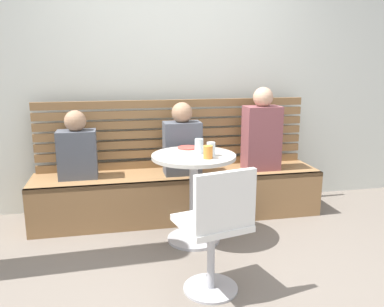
% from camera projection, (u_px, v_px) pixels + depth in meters
% --- Properties ---
extents(ground, '(8.00, 8.00, 0.00)m').
position_uv_depth(ground, '(209.00, 282.00, 2.69)').
color(ground, '#70665B').
extents(back_wall, '(5.20, 0.10, 2.90)m').
position_uv_depth(back_wall, '(171.00, 63.00, 3.93)').
color(back_wall, silver).
rests_on(back_wall, ground).
extents(booth_bench, '(2.70, 0.52, 0.44)m').
position_uv_depth(booth_bench, '(179.00, 195.00, 3.78)').
color(booth_bench, olive).
rests_on(booth_bench, ground).
extents(booth_backrest, '(2.65, 0.04, 0.67)m').
position_uv_depth(booth_backrest, '(175.00, 133.00, 3.89)').
color(booth_backrest, olive).
rests_on(booth_backrest, booth_bench).
extents(cafe_table, '(0.68, 0.68, 0.74)m').
position_uv_depth(cafe_table, '(194.00, 181.00, 3.21)').
color(cafe_table, '#ADADB2').
rests_on(cafe_table, ground).
extents(white_chair, '(0.48, 0.48, 0.85)m').
position_uv_depth(white_chair, '(216.00, 227.00, 2.44)').
color(white_chair, '#ADADB2').
rests_on(white_chair, ground).
extents(person_adult, '(0.34, 0.22, 0.80)m').
position_uv_depth(person_adult, '(262.00, 133.00, 3.80)').
color(person_adult, brown).
rests_on(person_adult, booth_bench).
extents(person_child_left, '(0.34, 0.22, 0.67)m').
position_uv_depth(person_child_left, '(182.00, 143.00, 3.65)').
color(person_child_left, '#4C515B').
rests_on(person_child_left, booth_bench).
extents(person_child_middle, '(0.34, 0.22, 0.61)m').
position_uv_depth(person_child_middle, '(77.00, 149.00, 3.52)').
color(person_child_middle, '#4C515B').
rests_on(person_child_middle, booth_bench).
extents(cup_tumbler_orange, '(0.07, 0.07, 0.10)m').
position_uv_depth(cup_tumbler_orange, '(208.00, 152.00, 3.02)').
color(cup_tumbler_orange, orange).
rests_on(cup_tumbler_orange, cafe_table).
extents(cup_water_clear, '(0.07, 0.07, 0.11)m').
position_uv_depth(cup_water_clear, '(211.00, 149.00, 3.10)').
color(cup_water_clear, white).
rests_on(cup_water_clear, cafe_table).
extents(cup_glass_tall, '(0.07, 0.07, 0.12)m').
position_uv_depth(cup_glass_tall, '(199.00, 146.00, 3.19)').
color(cup_glass_tall, silver).
rests_on(cup_glass_tall, cafe_table).
extents(plate_small, '(0.17, 0.17, 0.01)m').
position_uv_depth(plate_small, '(188.00, 148.00, 3.39)').
color(plate_small, '#DB4C42').
rests_on(plate_small, cafe_table).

